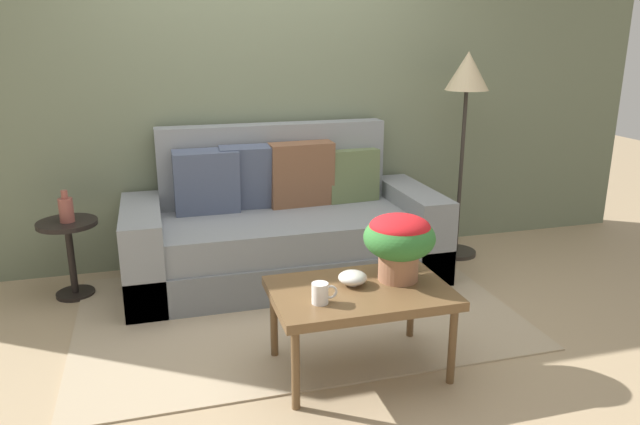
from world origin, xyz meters
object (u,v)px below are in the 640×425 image
at_px(floor_lamp, 466,92).
at_px(table_vase, 66,209).
at_px(couch, 283,231).
at_px(side_table, 70,245).
at_px(coffee_mug, 321,293).
at_px(snack_bowl, 353,278).
at_px(potted_plant, 399,239).
at_px(coffee_table, 360,297).

distance_m(floor_lamp, table_vase, 2.91).
relative_size(couch, floor_lamp, 1.39).
bearing_deg(floor_lamp, side_table, -179.70).
relative_size(floor_lamp, coffee_mug, 12.34).
bearing_deg(couch, floor_lamp, 2.23).
height_order(side_table, table_vase, table_vase).
xyz_separation_m(floor_lamp, snack_bowl, (-1.34, -1.36, -0.78)).
bearing_deg(coffee_mug, potted_plant, 19.68).
distance_m(side_table, table_vase, 0.25).
distance_m(couch, table_vase, 1.44).
distance_m(coffee_table, snack_bowl, 0.10).
distance_m(snack_bowl, table_vase, 2.00).
bearing_deg(side_table, couch, -1.62).
bearing_deg(table_vase, potted_plant, -37.21).
bearing_deg(floor_lamp, snack_bowl, -134.56).
bearing_deg(couch, potted_plant, -75.76).
height_order(potted_plant, table_vase, potted_plant).
relative_size(couch, table_vase, 10.45).
bearing_deg(coffee_table, couch, 94.37).
xyz_separation_m(potted_plant, coffee_mug, (-0.47, -0.17, -0.17)).
height_order(couch, side_table, couch).
bearing_deg(coffee_mug, side_table, 130.50).
distance_m(side_table, potted_plant, 2.23).
distance_m(side_table, floor_lamp, 2.98).
relative_size(couch, potted_plant, 5.91).
distance_m(coffee_table, table_vase, 2.06).
distance_m(couch, floor_lamp, 1.70).
xyz_separation_m(coffee_table, potted_plant, (0.23, 0.06, 0.27)).
relative_size(coffee_mug, table_vase, 0.61).
height_order(floor_lamp, snack_bowl, floor_lamp).
distance_m(side_table, coffee_mug, 1.99).
bearing_deg(potted_plant, coffee_mug, -160.32).
bearing_deg(coffee_table, table_vase, 137.70).
bearing_deg(coffee_mug, snack_bowl, 37.09).
height_order(potted_plant, coffee_mug, potted_plant).
bearing_deg(coffee_mug, coffee_table, 24.57).
height_order(side_table, coffee_mug, coffee_mug).
bearing_deg(couch, snack_bowl, -86.50).
bearing_deg(floor_lamp, potted_plant, -128.76).
height_order(coffee_table, side_table, side_table).
distance_m(potted_plant, coffee_mug, 0.52).
xyz_separation_m(floor_lamp, coffee_mug, (-1.55, -1.52, -0.77)).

